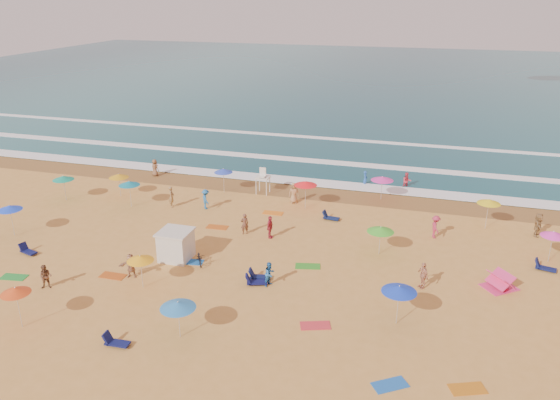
# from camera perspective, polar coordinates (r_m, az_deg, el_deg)

# --- Properties ---
(ground) EXTENTS (220.00, 220.00, 0.00)m
(ground) POSITION_cam_1_polar(r_m,az_deg,el_deg) (39.77, 0.04, -5.27)
(ground) COLOR gold
(ground) RESTS_ON ground
(ocean) EXTENTS (220.00, 140.00, 0.18)m
(ocean) POSITION_cam_1_polar(r_m,az_deg,el_deg) (119.93, 11.66, 12.21)
(ocean) COLOR #0C4756
(ocean) RESTS_ON ground
(wet_sand) EXTENTS (220.00, 220.00, 0.00)m
(wet_sand) POSITION_cam_1_polar(r_m,az_deg,el_deg) (50.92, 4.00, 0.75)
(wet_sand) COLOR olive
(wet_sand) RESTS_ON ground
(surf_foam) EXTENTS (200.00, 18.70, 0.05)m
(surf_foam) POSITION_cam_1_polar(r_m,az_deg,el_deg) (59.08, 5.87, 3.69)
(surf_foam) COLOR white
(surf_foam) RESTS_ON ground
(cabana) EXTENTS (2.00, 2.00, 2.00)m
(cabana) POSITION_cam_1_polar(r_m,az_deg,el_deg) (38.84, -10.81, -4.71)
(cabana) COLOR silver
(cabana) RESTS_ON ground
(cabana_roof) EXTENTS (2.20, 2.20, 0.12)m
(cabana_roof) POSITION_cam_1_polar(r_m,az_deg,el_deg) (38.40, -10.92, -3.29)
(cabana_roof) COLOR silver
(cabana_roof) RESTS_ON cabana
(bicycle) EXTENTS (1.36, 1.77, 0.89)m
(bicycle) POSITION_cam_1_polar(r_m,az_deg,el_deg) (38.07, -8.39, -6.04)
(bicycle) COLOR black
(bicycle) RESTS_ON ground
(lifeguard_stand) EXTENTS (1.20, 1.20, 2.10)m
(lifeguard_stand) POSITION_cam_1_polar(r_m,az_deg,el_deg) (50.41, -1.80, 1.84)
(lifeguard_stand) COLOR white
(lifeguard_stand) RESTS_ON ground
(beach_umbrellas) EXTENTS (43.82, 27.64, 0.79)m
(beach_umbrellas) POSITION_cam_1_polar(r_m,az_deg,el_deg) (40.03, 0.22, -1.73)
(beach_umbrellas) COLOR #FD38C3
(beach_umbrellas) RESTS_ON ground
(loungers) EXTENTS (43.36, 20.57, 0.34)m
(loungers) POSITION_cam_1_polar(r_m,az_deg,el_deg) (35.61, 6.91, -8.50)
(loungers) COLOR #0F144C
(loungers) RESTS_ON ground
(towels) EXTENTS (44.76, 20.72, 0.03)m
(towels) POSITION_cam_1_polar(r_m,az_deg,el_deg) (36.16, 0.94, -8.12)
(towels) COLOR #B95017
(towels) RESTS_ON ground
(beachgoers) EXTENTS (50.11, 26.55, 2.11)m
(beachgoers) POSITION_cam_1_polar(r_m,az_deg,el_deg) (43.52, 4.15, -1.71)
(beachgoers) COLOR tan
(beachgoers) RESTS_ON ground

